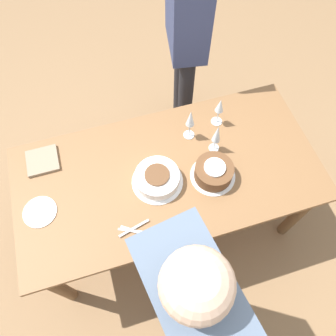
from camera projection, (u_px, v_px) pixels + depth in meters
ground_plane at (168, 217)px, 2.46m from camera, size 12.00×12.00×0.00m
dining_table at (168, 180)px, 1.91m from camera, size 1.69×0.83×0.73m
cake_center_white at (157, 178)px, 1.75m from camera, size 0.28×0.28×0.09m
cake_front_chocolate at (214, 172)px, 1.76m from camera, size 0.25×0.25×0.11m
wine_glass_near at (190, 120)px, 1.80m from camera, size 0.06×0.06×0.22m
wine_glass_far at (220, 107)px, 1.85m from camera, size 0.07×0.07×0.20m
wine_glass_extra at (217, 135)px, 1.76m from camera, size 0.06×0.06×0.21m
dessert_plate_left at (40, 212)px, 1.70m from camera, size 0.18×0.18×0.01m
fork_pile at (136, 231)px, 1.65m from camera, size 0.18×0.11×0.01m
napkin_stack at (43, 161)px, 1.84m from camera, size 0.17×0.17×0.02m
person_cutting at (185, 307)px, 1.25m from camera, size 0.28×0.43×1.64m
person_watching at (187, 17)px, 1.96m from camera, size 0.28×0.43×1.71m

